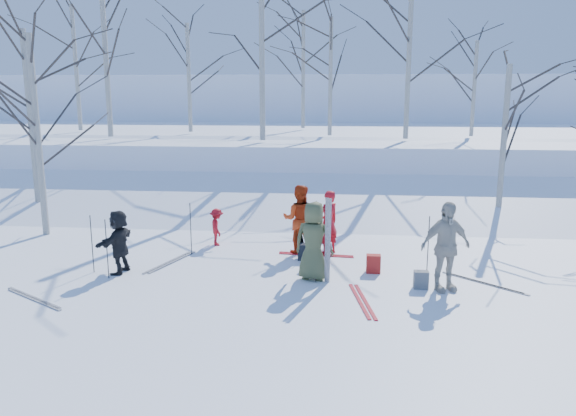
# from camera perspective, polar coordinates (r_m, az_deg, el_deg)

# --- Properties ---
(ground) EXTENTS (120.00, 120.00, 0.00)m
(ground) POSITION_cam_1_polar(r_m,az_deg,el_deg) (12.49, -0.67, -7.27)
(ground) COLOR white
(ground) RESTS_ON ground
(snow_ramp) EXTENTS (70.00, 9.49, 4.12)m
(snow_ramp) POSITION_cam_1_polar(r_m,az_deg,el_deg) (19.19, 1.58, 0.04)
(snow_ramp) COLOR white
(snow_ramp) RESTS_ON ground
(snow_plateau) EXTENTS (70.00, 18.00, 2.20)m
(snow_plateau) POSITION_cam_1_polar(r_m,az_deg,el_deg) (28.92, 2.97, 5.78)
(snow_plateau) COLOR white
(snow_plateau) RESTS_ON ground
(far_hill) EXTENTS (90.00, 30.00, 6.00)m
(far_hill) POSITION_cam_1_polar(r_m,az_deg,el_deg) (49.79, 4.10, 9.52)
(far_hill) COLOR white
(far_hill) RESTS_ON ground
(skier_olive_center) EXTENTS (0.96, 0.74, 1.75)m
(skier_olive_center) POSITION_cam_1_polar(r_m,az_deg,el_deg) (12.27, 2.62, -3.36)
(skier_olive_center) COLOR #474F2F
(skier_olive_center) RESTS_ON ground
(skier_red_north) EXTENTS (0.70, 0.69, 1.63)m
(skier_red_north) POSITION_cam_1_polar(r_m,az_deg,el_deg) (14.24, 4.11, -1.47)
(skier_red_north) COLOR #B6111A
(skier_red_north) RESTS_ON ground
(skier_redor_behind) EXTENTS (0.88, 0.70, 1.76)m
(skier_redor_behind) POSITION_cam_1_polar(r_m,az_deg,el_deg) (14.27, 1.16, -1.14)
(skier_redor_behind) COLOR #BB300E
(skier_redor_behind) RESTS_ON ground
(skier_red_seated) EXTENTS (0.58, 0.74, 1.00)m
(skier_red_seated) POSITION_cam_1_polar(r_m,az_deg,el_deg) (15.16, -7.24, -1.93)
(skier_red_seated) COLOR #B6111A
(skier_red_seated) RESTS_ON ground
(skier_cream_east) EXTENTS (1.20, 0.83, 1.89)m
(skier_cream_east) POSITION_cam_1_polar(r_m,az_deg,el_deg) (12.03, 15.71, -3.79)
(skier_cream_east) COLOR beige
(skier_cream_east) RESTS_ON ground
(skier_grey_west) EXTENTS (0.61, 1.40, 1.46)m
(skier_grey_west) POSITION_cam_1_polar(r_m,az_deg,el_deg) (13.31, -16.80, -3.30)
(skier_grey_west) COLOR black
(skier_grey_west) RESTS_ON ground
(dog) EXTENTS (0.67, 0.66, 0.55)m
(dog) POSITION_cam_1_polar(r_m,az_deg,el_deg) (13.95, 1.93, -4.03)
(dog) COLOR black
(dog) RESTS_ON ground
(upright_ski_left) EXTENTS (0.07, 0.16, 1.90)m
(upright_ski_left) POSITION_cam_1_polar(r_m,az_deg,el_deg) (12.03, 3.94, -3.33)
(upright_ski_left) COLOR silver
(upright_ski_left) RESTS_ON ground
(upright_ski_right) EXTENTS (0.10, 0.23, 1.89)m
(upright_ski_right) POSITION_cam_1_polar(r_m,az_deg,el_deg) (11.99, 4.18, -3.38)
(upright_ski_right) COLOR silver
(upright_ski_right) RESTS_ON ground
(ski_pair_a) EXTENTS (1.32, 2.02, 0.02)m
(ski_pair_a) POSITION_cam_1_polar(r_m,az_deg,el_deg) (13.96, -11.87, -5.40)
(ski_pair_a) COLOR silver
(ski_pair_a) RESTS_ON ground
(ski_pair_b) EXTENTS (2.09, 2.10, 0.02)m
(ski_pair_b) POSITION_cam_1_polar(r_m,az_deg,el_deg) (12.96, 19.28, -7.21)
(ski_pair_b) COLOR silver
(ski_pair_b) RESTS_ON ground
(ski_pair_c) EXTENTS (1.89, 2.08, 0.02)m
(ski_pair_c) POSITION_cam_1_polar(r_m,az_deg,el_deg) (12.48, -24.44, -8.36)
(ski_pair_c) COLOR silver
(ski_pair_c) RESTS_ON ground
(ski_pair_d) EXTENTS (0.55, 1.94, 0.02)m
(ski_pair_d) POSITION_cam_1_polar(r_m,az_deg,el_deg) (14.28, 2.87, -4.76)
(ski_pair_d) COLOR red
(ski_pair_d) RESTS_ON ground
(ski_pair_e) EXTENTS (0.85, 1.97, 0.02)m
(ski_pair_e) POSITION_cam_1_polar(r_m,az_deg,el_deg) (11.36, 7.56, -9.34)
(ski_pair_e) COLOR red
(ski_pair_e) RESTS_ON ground
(ski_pole_a) EXTENTS (0.02, 0.02, 1.34)m
(ski_pole_a) POSITION_cam_1_polar(r_m,az_deg,el_deg) (13.01, -17.92, -3.99)
(ski_pole_a) COLOR black
(ski_pole_a) RESTS_ON ground
(ski_pole_b) EXTENTS (0.02, 0.02, 1.34)m
(ski_pole_b) POSITION_cam_1_polar(r_m,az_deg,el_deg) (14.36, -9.85, -2.10)
(ski_pole_b) COLOR black
(ski_pole_b) RESTS_ON ground
(ski_pole_c) EXTENTS (0.02, 0.02, 1.34)m
(ski_pole_c) POSITION_cam_1_polar(r_m,az_deg,el_deg) (12.51, 15.19, -4.46)
(ski_pole_c) COLOR black
(ski_pole_c) RESTS_ON ground
(ski_pole_d) EXTENTS (0.02, 0.02, 1.34)m
(ski_pole_d) POSITION_cam_1_polar(r_m,az_deg,el_deg) (14.71, 3.91, -1.61)
(ski_pole_d) COLOR black
(ski_pole_d) RESTS_ON ground
(ski_pole_e) EXTENTS (0.02, 0.02, 1.34)m
(ski_pole_e) POSITION_cam_1_polar(r_m,az_deg,el_deg) (13.09, 14.06, -3.67)
(ski_pole_e) COLOR black
(ski_pole_e) RESTS_ON ground
(ski_pole_f) EXTENTS (0.02, 0.02, 1.34)m
(ski_pole_f) POSITION_cam_1_polar(r_m,az_deg,el_deg) (14.41, 2.86, -1.88)
(ski_pole_f) COLOR black
(ski_pole_f) RESTS_ON ground
(ski_pole_g) EXTENTS (0.02, 0.02, 1.34)m
(ski_pole_g) POSITION_cam_1_polar(r_m,az_deg,el_deg) (13.54, -19.29, -3.47)
(ski_pole_g) COLOR black
(ski_pole_g) RESTS_ON ground
(backpack_red) EXTENTS (0.32, 0.22, 0.42)m
(backpack_red) POSITION_cam_1_polar(r_m,az_deg,el_deg) (13.03, 8.67, -5.62)
(backpack_red) COLOR #A51E19
(backpack_red) RESTS_ON ground
(backpack_grey) EXTENTS (0.30, 0.20, 0.38)m
(backpack_grey) POSITION_cam_1_polar(r_m,az_deg,el_deg) (12.23, 13.36, -7.11)
(backpack_grey) COLOR #585B5F
(backpack_grey) RESTS_ON ground
(backpack_dark) EXTENTS (0.34, 0.24, 0.40)m
(backpack_dark) POSITION_cam_1_polar(r_m,az_deg,el_deg) (13.84, 1.74, -4.48)
(backpack_dark) COLOR black
(backpack_dark) RESTS_ON ground
(birch_plateau_a) EXTENTS (5.45, 5.45, 6.92)m
(birch_plateau_a) POSITION_cam_1_polar(r_m,az_deg,el_deg) (24.53, -18.07, 15.02)
(birch_plateau_a) COLOR silver
(birch_plateau_a) RESTS_ON snow_plateau
(birch_plateau_b) EXTENTS (4.62, 4.62, 5.75)m
(birch_plateau_b) POSITION_cam_1_polar(r_m,az_deg,el_deg) (28.85, -20.73, 13.13)
(birch_plateau_b) COLOR silver
(birch_plateau_b) RESTS_ON snow_plateau
(birch_plateau_c) EXTENTS (4.57, 4.57, 5.67)m
(birch_plateau_c) POSITION_cam_1_polar(r_m,az_deg,el_deg) (28.59, 1.56, 13.82)
(birch_plateau_c) COLOR silver
(birch_plateau_c) RESTS_ON snow_plateau
(birch_plateau_d) EXTENTS (4.91, 4.91, 6.15)m
(birch_plateau_d) POSITION_cam_1_polar(r_m,az_deg,el_deg) (22.83, 12.18, 14.63)
(birch_plateau_d) COLOR silver
(birch_plateau_d) RESTS_ON snow_plateau
(birch_plateau_e) EXTENTS (3.30, 3.30, 3.85)m
(birch_plateau_e) POSITION_cam_1_polar(r_m,az_deg,el_deg) (24.78, 18.39, 11.40)
(birch_plateau_e) COLOR silver
(birch_plateau_e) RESTS_ON snow_plateau
(birch_plateau_f) EXTENTS (3.96, 3.96, 4.80)m
(birch_plateau_f) POSITION_cam_1_polar(r_m,az_deg,el_deg) (26.39, -10.04, 12.85)
(birch_plateau_f) COLOR silver
(birch_plateau_f) RESTS_ON snow_plateau
(birch_plateau_g) EXTENTS (3.97, 3.97, 4.82)m
(birch_plateau_g) POSITION_cam_1_polar(r_m,az_deg,el_deg) (24.03, 4.34, 13.12)
(birch_plateau_g) COLOR silver
(birch_plateau_g) RESTS_ON snow_plateau
(birch_plateau_h) EXTENTS (5.67, 5.67, 7.24)m
(birch_plateau_h) POSITION_cam_1_polar(r_m,az_deg,el_deg) (21.76, -2.68, 16.45)
(birch_plateau_h) COLOR silver
(birch_plateau_h) RESTS_ON snow_plateau
(birch_edge_a) EXTENTS (4.53, 4.53, 5.61)m
(birch_edge_a) POSITION_cam_1_polar(r_m,az_deg,el_deg) (17.29, -24.09, 6.59)
(birch_edge_a) COLOR silver
(birch_edge_a) RESTS_ON ground
(birch_edge_d) EXTENTS (4.79, 4.79, 5.98)m
(birch_edge_d) POSITION_cam_1_polar(r_m,az_deg,el_deg) (20.12, -24.63, 7.69)
(birch_edge_d) COLOR silver
(birch_edge_d) RESTS_ON ground
(birch_edge_e) EXTENTS (4.00, 4.00, 4.86)m
(birch_edge_e) POSITION_cam_1_polar(r_m,az_deg,el_deg) (18.39, 21.04, 5.92)
(birch_edge_e) COLOR silver
(birch_edge_e) RESTS_ON ground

